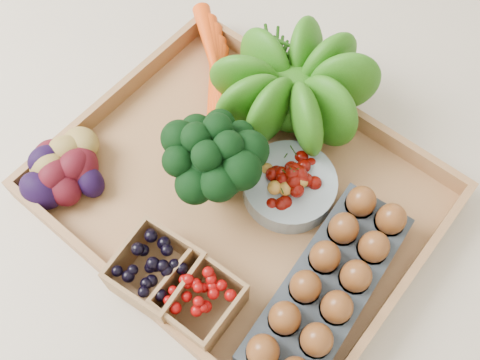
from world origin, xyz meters
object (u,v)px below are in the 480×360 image
Objects in this scene: broccoli at (215,171)px; cherry_bowl at (289,186)px; tray at (240,196)px; egg_carton at (327,288)px.

cherry_bowl is at bearing 37.07° from broccoli.
tray is 3.72× the size of broccoli.
broccoli is 0.12m from cherry_bowl.
broccoli is 0.23m from egg_carton.
broccoli is 1.04× the size of cherry_bowl.
broccoli reaches higher than tray.
tray is 1.81× the size of egg_carton.
tray is at bearing 163.03° from egg_carton.
tray is 0.08m from broccoli.
egg_carton is (0.19, -0.04, 0.03)m from tray.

